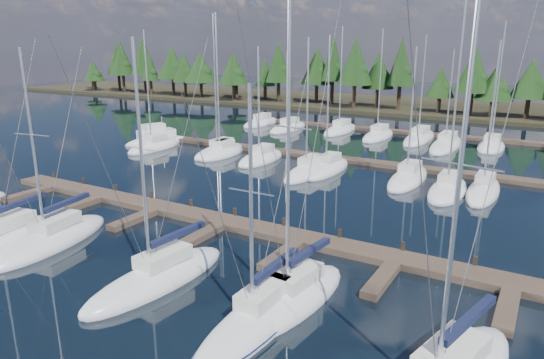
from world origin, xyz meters
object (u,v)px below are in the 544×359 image
Objects in this scene: front_sailboat_1 at (6,239)px; motor_yacht_left at (157,140)px; front_sailboat_5 at (292,298)px; front_sailboat_3 at (158,278)px; front_sailboat_2 at (52,240)px; front_sailboat_4 at (259,318)px; main_dock at (221,225)px.

front_sailboat_1 reaches higher than motor_yacht_left.
front_sailboat_1 is at bearing -172.44° from front_sailboat_5.
front_sailboat_3 is 38.48m from motor_yacht_left.
front_sailboat_3 is at bearing -3.23° from front_sailboat_2.
front_sailboat_1 is 19.25m from front_sailboat_5.
front_sailboat_5 is at bearing 12.95° from front_sailboat_3.
motor_yacht_left is (-14.45, 28.87, 0.18)m from front_sailboat_1.
front_sailboat_3 is (11.98, 0.90, 0.01)m from front_sailboat_1.
front_sailboat_5 is at bearing 3.81° from front_sailboat_2.
front_sailboat_4 is 43.70m from motor_yacht_left.
front_sailboat_2 is at bearing -134.71° from main_dock.
front_sailboat_3 is at bearing 174.46° from front_sailboat_4.
motor_yacht_left is at bearing 139.11° from front_sailboat_4.
front_sailboat_5 is at bearing -38.14° from motor_yacht_left.
front_sailboat_4 is 2.33m from front_sailboat_5.
main_dock is 3.32× the size of front_sailboat_3.
front_sailboat_2 is at bearing 29.27° from front_sailboat_1.
front_sailboat_1 reaches higher than front_sailboat_2.
motor_yacht_left is at bearing 141.12° from main_dock.
front_sailboat_4 is (8.47, -8.80, 0.07)m from main_dock.
front_sailboat_4 reaches higher than motor_yacht_left.
front_sailboat_2 is 9.44m from front_sailboat_3.
front_sailboat_4 is at bearing 0.81° from front_sailboat_1.
front_sailboat_1 is 1.55× the size of motor_yacht_left.
front_sailboat_1 is at bearing -179.19° from front_sailboat_4.
front_sailboat_2 is 0.81× the size of front_sailboat_5.
front_sailboat_1 is at bearing -175.70° from front_sailboat_3.
front_sailboat_5 is (8.97, -6.53, 0.11)m from main_dock.
front_sailboat_1 is 1.16× the size of front_sailboat_4.
front_sailboat_5 is (19.08, 2.53, 0.03)m from front_sailboat_1.
front_sailboat_3 is (9.42, -0.53, 0.01)m from front_sailboat_2.
front_sailboat_2 is at bearing 176.77° from front_sailboat_3.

